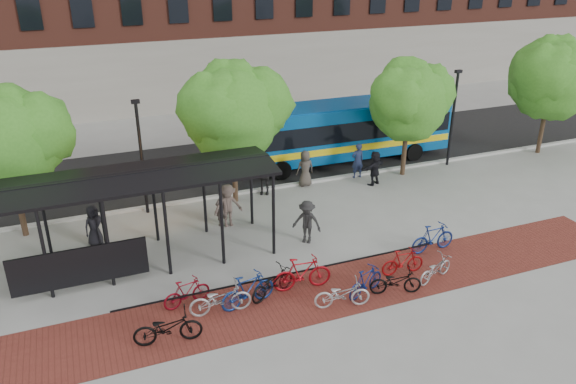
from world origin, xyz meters
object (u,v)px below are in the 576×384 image
object	(u,v)px
pedestrian_7	(357,161)
pedestrian_9	(307,222)
bike_4	(272,283)
bike_9	(403,262)
lamp_post_left	(141,154)
bike_3	(248,290)
pedestrian_6	(305,168)
bike_5	(302,273)
bike_6	(342,294)
bike_10	(435,269)
bike_2	(220,299)
bike_1	(187,292)
tree_d	(553,74)
bike_8	(396,281)
tree_b	(234,107)
bike_7	(366,281)
pedestrian_0	(94,226)
tree_c	(410,97)
bike_0	(168,328)
bus	(341,129)
pedestrian_4	(264,176)
bike_11	(433,238)
pedestrian_5	(375,168)
bus_shelter	(125,189)
tree_a	(8,136)
lamp_post_right	(453,116)
pedestrian_3	(228,206)
pedestrian_1	(222,209)

from	to	relation	value
pedestrian_7	pedestrian_9	world-z (taller)	pedestrian_7
bike_4	bike_9	distance (m)	4.87
lamp_post_left	bike_9	size ratio (longest dim) A/B	3.10
bike_3	pedestrian_6	xyz separation A→B (m)	(5.68, 8.54, 0.31)
bike_5	bike_6	xyz separation A→B (m)	(0.82, -1.44, -0.13)
bike_10	bike_2	bearing A→B (deg)	64.40
bike_1	bike_3	xyz separation A→B (m)	(1.87, -0.76, 0.10)
bike_9	pedestrian_9	xyz separation A→B (m)	(-2.30, 3.43, 0.41)
tree_d	bike_9	size ratio (longest dim) A/B	3.96
bike_8	pedestrian_6	world-z (taller)	pedestrian_6
tree_b	bike_7	bearing A→B (deg)	-78.27
lamp_post_left	pedestrian_0	world-z (taller)	lamp_post_left
bike_1	pedestrian_0	world-z (taller)	pedestrian_0
tree_c	bike_7	bearing A→B (deg)	-128.62
bike_3	bike_6	world-z (taller)	bike_3
bike_3	bike_4	xyz separation A→B (m)	(0.94, 0.25, -0.10)
bike_0	pedestrian_0	size ratio (longest dim) A/B	1.20
bike_9	pedestrian_7	world-z (taller)	pedestrian_7
bus	pedestrian_4	distance (m)	5.98
bike_11	pedestrian_5	world-z (taller)	pedestrian_5
bus_shelter	pedestrian_0	size ratio (longest dim) A/B	6.19
tree_a	bike_0	distance (m)	10.58
bike_10	bike_3	bearing A→B (deg)	62.90
bike_6	pedestrian_9	distance (m)	4.50
pedestrian_4	bus_shelter	bearing A→B (deg)	-122.81
bike_5	pedestrian_4	xyz separation A→B (m)	(1.45, 8.11, 0.29)
tree_c	bike_9	bearing A→B (deg)	-122.45
bike_11	pedestrian_0	distance (m)	13.23
tree_a	lamp_post_right	size ratio (longest dim) A/B	1.21
lamp_post_right	pedestrian_9	world-z (taller)	lamp_post_right
bike_0	bus	bearing A→B (deg)	-36.42
tree_b	bike_9	size ratio (longest dim) A/B	3.91
bike_6	bike_7	size ratio (longest dim) A/B	1.10
tree_c	pedestrian_6	xyz separation A→B (m)	(-5.37, 0.45, -3.15)
bike_3	pedestrian_7	xyz separation A→B (m)	(8.56, 8.54, 0.32)
tree_a	bike_10	distance (m)	16.76
bus_shelter	pedestrian_7	xyz separation A→B (m)	(11.73, 4.28, -2.09)
tree_b	pedestrian_3	world-z (taller)	tree_b
pedestrian_9	tree_d	bearing A→B (deg)	57.25
bus_shelter	bike_4	size ratio (longest dim) A/B	5.60
bike_3	pedestrian_1	distance (m)	5.96
tree_b	bike_4	distance (m)	8.85
tree_d	pedestrian_7	xyz separation A→B (m)	(-11.50, 0.45, -3.56)
bus_shelter	pedestrian_6	size ratio (longest dim) A/B	5.87
bus_shelter	tree_a	xyz separation A→B (m)	(-3.77, 3.83, 1.24)
bike_10	pedestrian_3	xyz separation A→B (m)	(-5.67, 6.72, 0.49)
pedestrian_1	pedestrian_5	distance (m)	8.32
tree_a	pedestrian_9	xyz separation A→B (m)	(10.43, -4.85, -3.33)
pedestrian_3	lamp_post_right	bearing A→B (deg)	11.12
lamp_post_left	bike_7	size ratio (longest dim) A/B	3.00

